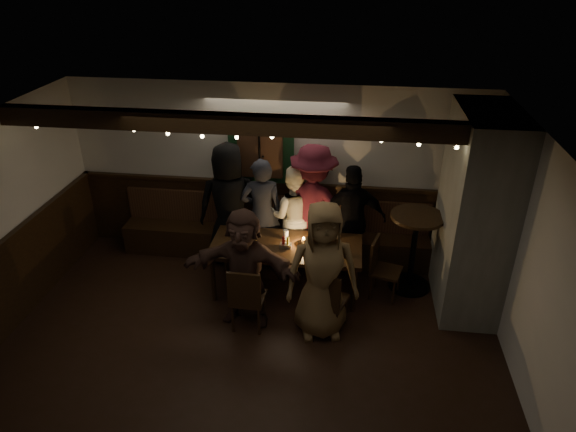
# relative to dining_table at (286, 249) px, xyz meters

# --- Properties ---
(room) EXTENTS (6.02, 5.01, 2.62)m
(room) POSITION_rel_dining_table_xyz_m (0.77, 0.02, 0.42)
(room) COLOR black
(room) RESTS_ON ground
(dining_table) EXTENTS (2.00, 0.86, 0.87)m
(dining_table) POSITION_rel_dining_table_xyz_m (0.00, 0.00, 0.00)
(dining_table) COLOR black
(dining_table) RESTS_ON ground
(chair_near_left) EXTENTS (0.41, 0.41, 0.89)m
(chair_near_left) POSITION_rel_dining_table_xyz_m (-0.36, -0.89, -0.15)
(chair_near_left) COLOR black
(chair_near_left) RESTS_ON ground
(chair_near_right) EXTENTS (0.50, 0.50, 0.87)m
(chair_near_right) POSITION_rel_dining_table_xyz_m (0.61, -0.78, -0.16)
(chair_near_right) COLOR black
(chair_near_right) RESTS_ON ground
(chair_end) EXTENTS (0.47, 0.47, 0.85)m
(chair_end) POSITION_rel_dining_table_xyz_m (1.26, 0.06, -0.18)
(chair_end) COLOR black
(chair_end) RESTS_ON ground
(high_top) EXTENTS (0.71, 0.71, 1.13)m
(high_top) POSITION_rel_dining_table_xyz_m (1.70, 0.30, 0.06)
(high_top) COLOR black
(high_top) RESTS_ON ground
(person_a) EXTENTS (1.02, 0.80, 1.85)m
(person_a) POSITION_rel_dining_table_xyz_m (-0.91, 0.67, 0.27)
(person_a) COLOR black
(person_a) RESTS_ON ground
(person_b) EXTENTS (0.68, 0.51, 1.68)m
(person_b) POSITION_rel_dining_table_xyz_m (-0.43, 0.63, 0.18)
(person_b) COLOR black
(person_b) RESTS_ON ground
(person_c) EXTENTS (0.75, 0.59, 1.54)m
(person_c) POSITION_rel_dining_table_xyz_m (0.01, 0.75, 0.12)
(person_c) COLOR white
(person_c) RESTS_ON ground
(person_d) EXTENTS (1.32, 0.92, 1.86)m
(person_d) POSITION_rel_dining_table_xyz_m (0.29, 0.76, 0.28)
(person_d) COLOR #3D101C
(person_d) RESTS_ON ground
(person_e) EXTENTS (1.02, 0.56, 1.64)m
(person_e) POSITION_rel_dining_table_xyz_m (0.86, 0.63, 0.16)
(person_e) COLOR black
(person_e) RESTS_ON ground
(person_f) EXTENTS (1.48, 0.59, 1.56)m
(person_f) POSITION_rel_dining_table_xyz_m (-0.42, -0.69, 0.12)
(person_f) COLOR #39251F
(person_f) RESTS_ON ground
(person_g) EXTENTS (0.95, 0.71, 1.75)m
(person_g) POSITION_rel_dining_table_xyz_m (0.54, -0.79, 0.22)
(person_g) COLOR brown
(person_g) RESTS_ON ground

